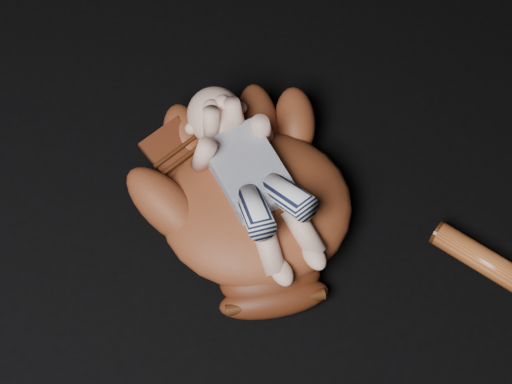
# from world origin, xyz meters

# --- Properties ---
(baseball_glove) EXTENTS (0.43, 0.48, 0.13)m
(baseball_glove) POSITION_xyz_m (-0.12, 0.16, 0.07)
(baseball_glove) COLOR #622915
(baseball_glove) RESTS_ON ground
(newborn_baby) EXTENTS (0.21, 0.36, 0.14)m
(newborn_baby) POSITION_xyz_m (-0.12, 0.17, 0.12)
(newborn_baby) COLOR #D7A08A
(newborn_baby) RESTS_ON baseball_glove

